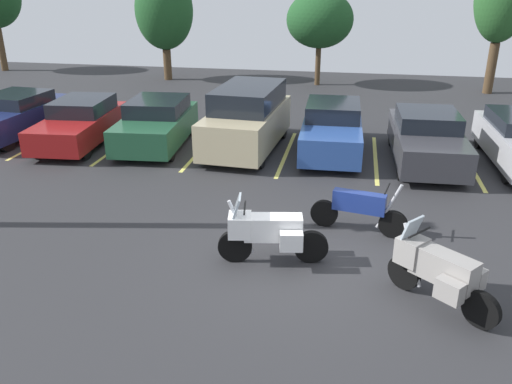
{
  "coord_description": "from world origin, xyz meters",
  "views": [
    {
      "loc": [
        0.83,
        -9.19,
        5.35
      ],
      "look_at": [
        -1.14,
        1.33,
        0.87
      ],
      "focal_mm": 36.85,
      "sensor_mm": 36.0,
      "label": 1
    }
  ],
  "objects_px": {
    "car_navy": "(15,115)",
    "motorcycle_touring": "(269,232)",
    "car_charcoal": "(426,138)",
    "motorcycle_third": "(359,209)",
    "car_red": "(80,123)",
    "car_green": "(157,124)",
    "car_champagne": "(247,119)",
    "car_blue": "(332,129)",
    "motorcycle_second": "(438,270)"
  },
  "relations": [
    {
      "from": "car_red",
      "to": "car_navy",
      "type": "bearing_deg",
      "value": 171.28
    },
    {
      "from": "motorcycle_third",
      "to": "car_blue",
      "type": "relative_size",
      "value": 0.47
    },
    {
      "from": "car_red",
      "to": "car_champagne",
      "type": "relative_size",
      "value": 0.95
    },
    {
      "from": "car_green",
      "to": "car_charcoal",
      "type": "distance_m",
      "value": 8.59
    },
    {
      "from": "car_navy",
      "to": "motorcycle_third",
      "type": "bearing_deg",
      "value": -24.36
    },
    {
      "from": "motorcycle_touring",
      "to": "motorcycle_third",
      "type": "bearing_deg",
      "value": 43.92
    },
    {
      "from": "car_blue",
      "to": "car_charcoal",
      "type": "height_order",
      "value": "car_blue"
    },
    {
      "from": "motorcycle_third",
      "to": "car_navy",
      "type": "relative_size",
      "value": 0.45
    },
    {
      "from": "car_navy",
      "to": "car_green",
      "type": "xyz_separation_m",
      "value": [
        5.29,
        -0.16,
        0.01
      ]
    },
    {
      "from": "motorcycle_second",
      "to": "car_champagne",
      "type": "relative_size",
      "value": 0.36
    },
    {
      "from": "motorcycle_touring",
      "to": "car_charcoal",
      "type": "distance_m",
      "value": 7.74
    },
    {
      "from": "car_red",
      "to": "motorcycle_touring",
      "type": "bearing_deg",
      "value": -41.64
    },
    {
      "from": "car_green",
      "to": "car_champagne",
      "type": "xyz_separation_m",
      "value": [
        3.03,
        0.15,
        0.28
      ]
    },
    {
      "from": "car_green",
      "to": "car_navy",
      "type": "bearing_deg",
      "value": 178.26
    },
    {
      "from": "motorcycle_second",
      "to": "car_blue",
      "type": "relative_size",
      "value": 0.38
    },
    {
      "from": "motorcycle_third",
      "to": "car_green",
      "type": "height_order",
      "value": "car_green"
    },
    {
      "from": "car_navy",
      "to": "car_red",
      "type": "distance_m",
      "value": 2.72
    },
    {
      "from": "motorcycle_third",
      "to": "car_blue",
      "type": "bearing_deg",
      "value": 99.19
    },
    {
      "from": "car_blue",
      "to": "car_navy",
      "type": "bearing_deg",
      "value": -179.09
    },
    {
      "from": "car_green",
      "to": "car_champagne",
      "type": "height_order",
      "value": "car_champagne"
    },
    {
      "from": "motorcycle_third",
      "to": "car_red",
      "type": "distance_m",
      "value": 10.52
    },
    {
      "from": "car_red",
      "to": "car_green",
      "type": "relative_size",
      "value": 1.03
    },
    {
      "from": "motorcycle_second",
      "to": "car_blue",
      "type": "bearing_deg",
      "value": 105.29
    },
    {
      "from": "motorcycle_second",
      "to": "motorcycle_third",
      "type": "xyz_separation_m",
      "value": [
        -1.33,
        2.58,
        -0.13
      ]
    },
    {
      "from": "car_navy",
      "to": "motorcycle_touring",
      "type": "bearing_deg",
      "value": -34.81
    },
    {
      "from": "car_charcoal",
      "to": "car_champagne",
      "type": "bearing_deg",
      "value": 177.26
    },
    {
      "from": "car_red",
      "to": "car_champagne",
      "type": "height_order",
      "value": "car_champagne"
    },
    {
      "from": "car_champagne",
      "to": "motorcycle_third",
      "type": "bearing_deg",
      "value": -56.14
    },
    {
      "from": "motorcycle_second",
      "to": "car_red",
      "type": "distance_m",
      "value": 13.01
    },
    {
      "from": "car_champagne",
      "to": "car_red",
      "type": "bearing_deg",
      "value": -175.97
    },
    {
      "from": "car_champagne",
      "to": "car_charcoal",
      "type": "xyz_separation_m",
      "value": [
        5.56,
        -0.27,
        -0.27
      ]
    },
    {
      "from": "car_red",
      "to": "car_charcoal",
      "type": "distance_m",
      "value": 11.19
    },
    {
      "from": "motorcycle_touring",
      "to": "car_red",
      "type": "relative_size",
      "value": 0.48
    },
    {
      "from": "car_green",
      "to": "car_red",
      "type": "bearing_deg",
      "value": -174.48
    },
    {
      "from": "car_champagne",
      "to": "car_blue",
      "type": "relative_size",
      "value": 1.05
    },
    {
      "from": "car_green",
      "to": "motorcycle_second",
      "type": "bearing_deg",
      "value": -44.45
    },
    {
      "from": "motorcycle_second",
      "to": "car_charcoal",
      "type": "distance_m",
      "value": 7.73
    },
    {
      "from": "motorcycle_touring",
      "to": "car_green",
      "type": "distance_m",
      "value": 8.49
    },
    {
      "from": "car_champagne",
      "to": "car_blue",
      "type": "distance_m",
      "value": 2.73
    },
    {
      "from": "car_champagne",
      "to": "car_blue",
      "type": "bearing_deg",
      "value": 4.0
    },
    {
      "from": "motorcycle_touring",
      "to": "car_navy",
      "type": "relative_size",
      "value": 0.46
    },
    {
      "from": "car_red",
      "to": "car_green",
      "type": "distance_m",
      "value": 2.62
    },
    {
      "from": "motorcycle_touring",
      "to": "car_red",
      "type": "bearing_deg",
      "value": 138.36
    },
    {
      "from": "motorcycle_second",
      "to": "car_champagne",
      "type": "distance_m",
      "value": 9.39
    },
    {
      "from": "car_green",
      "to": "car_charcoal",
      "type": "bearing_deg",
      "value": -0.8
    },
    {
      "from": "motorcycle_third",
      "to": "car_charcoal",
      "type": "xyz_separation_m",
      "value": [
        1.94,
        5.12,
        0.2
      ]
    },
    {
      "from": "motorcycle_touring",
      "to": "car_charcoal",
      "type": "xyz_separation_m",
      "value": [
        3.69,
        6.81,
        0.08
      ]
    },
    {
      "from": "car_red",
      "to": "car_champagne",
      "type": "xyz_separation_m",
      "value": [
        5.64,
        0.4,
        0.31
      ]
    },
    {
      "from": "car_champagne",
      "to": "car_green",
      "type": "bearing_deg",
      "value": -177.25
    },
    {
      "from": "motorcycle_touring",
      "to": "car_charcoal",
      "type": "bearing_deg",
      "value": 61.56
    }
  ]
}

